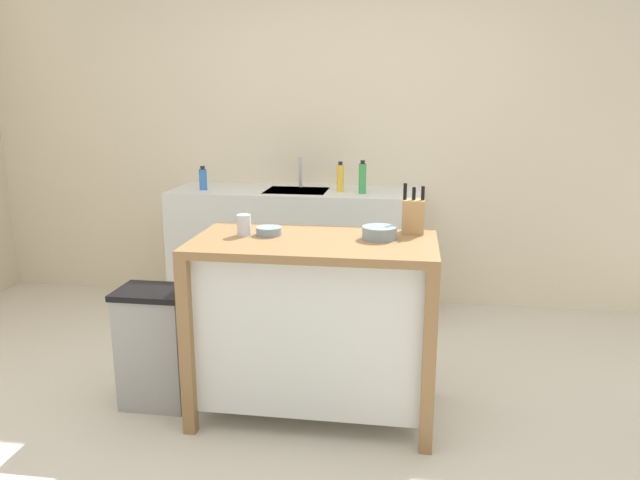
% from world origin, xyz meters
% --- Properties ---
extents(ground_plane, '(6.81, 6.81, 0.00)m').
position_xyz_m(ground_plane, '(0.00, 0.00, 0.00)').
color(ground_plane, beige).
rests_on(ground_plane, ground).
extents(wall_back, '(5.81, 0.10, 2.60)m').
position_xyz_m(wall_back, '(0.00, 2.02, 1.30)').
color(wall_back, beige).
rests_on(wall_back, ground).
extents(kitchen_island, '(1.18, 0.63, 0.91)m').
position_xyz_m(kitchen_island, '(0.02, 0.19, 0.51)').
color(kitchen_island, olive).
rests_on(kitchen_island, ground).
extents(knife_block, '(0.11, 0.09, 0.25)m').
position_xyz_m(knife_block, '(0.49, 0.40, 1.00)').
color(knife_block, tan).
rests_on(knife_block, kitchen_island).
extents(bowl_stoneware_deep, '(0.13, 0.13, 0.04)m').
position_xyz_m(bowl_stoneware_deep, '(-0.22, 0.25, 0.93)').
color(bowl_stoneware_deep, gray).
rests_on(bowl_stoneware_deep, kitchen_island).
extents(bowl_ceramic_small, '(0.17, 0.17, 0.06)m').
position_xyz_m(bowl_ceramic_small, '(0.33, 0.25, 0.94)').
color(bowl_ceramic_small, gray).
rests_on(bowl_ceramic_small, kitchen_island).
extents(drinking_cup, '(0.07, 0.07, 0.10)m').
position_xyz_m(drinking_cup, '(-0.34, 0.23, 0.96)').
color(drinking_cup, silver).
rests_on(drinking_cup, kitchen_island).
extents(trash_bin, '(0.36, 0.28, 0.63)m').
position_xyz_m(trash_bin, '(-0.81, 0.15, 0.32)').
color(trash_bin, gray).
rests_on(trash_bin, ground).
extents(sink_counter, '(1.82, 0.60, 0.92)m').
position_xyz_m(sink_counter, '(-0.34, 1.67, 0.46)').
color(sink_counter, silver).
rests_on(sink_counter, ground).
extents(sink_faucet, '(0.02, 0.02, 0.22)m').
position_xyz_m(sink_faucet, '(-0.34, 1.81, 1.03)').
color(sink_faucet, '#B7BCC1').
rests_on(sink_faucet, sink_counter).
extents(bottle_spray_cleaner, '(0.05, 0.05, 0.23)m').
position_xyz_m(bottle_spray_cleaner, '(0.14, 1.58, 1.02)').
color(bottle_spray_cleaner, green).
rests_on(bottle_spray_cleaner, sink_counter).
extents(bottle_dish_soap, '(0.06, 0.06, 0.17)m').
position_xyz_m(bottle_dish_soap, '(-1.02, 1.57, 0.99)').
color(bottle_dish_soap, blue).
rests_on(bottle_dish_soap, sink_counter).
extents(bottle_hand_soap, '(0.05, 0.05, 0.21)m').
position_xyz_m(bottle_hand_soap, '(-0.02, 1.63, 1.02)').
color(bottle_hand_soap, yellow).
rests_on(bottle_hand_soap, sink_counter).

